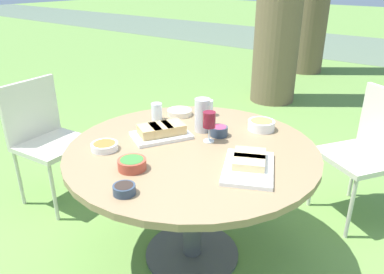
% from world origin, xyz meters
% --- Properties ---
extents(ground_plane, '(40.00, 40.00, 0.00)m').
position_xyz_m(ground_plane, '(0.00, 0.00, 0.00)').
color(ground_plane, '#668E42').
extents(dining_table, '(1.34, 1.34, 0.72)m').
position_xyz_m(dining_table, '(0.00, 0.00, 0.61)').
color(dining_table, '#4C4C51').
rests_on(dining_table, ground_plane).
extents(chair_near_left, '(0.59, 0.59, 0.89)m').
position_xyz_m(chair_near_left, '(0.65, 1.07, 0.52)').
color(chair_near_left, beige).
rests_on(chair_near_left, ground_plane).
extents(chair_near_right, '(0.47, 0.48, 0.89)m').
position_xyz_m(chair_near_right, '(-1.23, -0.14, 0.52)').
color(chair_near_right, beige).
rests_on(chair_near_right, ground_plane).
extents(water_pitcher, '(0.10, 0.09, 0.20)m').
position_xyz_m(water_pitcher, '(-0.09, 0.22, 0.82)').
color(water_pitcher, silver).
rests_on(water_pitcher, dining_table).
extents(wine_glass, '(0.07, 0.07, 0.17)m').
position_xyz_m(wine_glass, '(0.03, 0.12, 0.84)').
color(wine_glass, silver).
rests_on(wine_glass, dining_table).
extents(platter_bread_main, '(0.33, 0.38, 0.07)m').
position_xyz_m(platter_bread_main, '(-0.22, 0.00, 0.75)').
color(platter_bread_main, white).
rests_on(platter_bread_main, dining_table).
extents(platter_charcuterie, '(0.36, 0.41, 0.06)m').
position_xyz_m(platter_charcuterie, '(0.36, -0.02, 0.74)').
color(platter_charcuterie, white).
rests_on(platter_charcuterie, dining_table).
extents(bowl_fries, '(0.16, 0.16, 0.06)m').
position_xyz_m(bowl_fries, '(0.17, 0.45, 0.75)').
color(bowl_fries, white).
rests_on(bowl_fries, dining_table).
extents(bowl_salad, '(0.13, 0.13, 0.05)m').
position_xyz_m(bowl_salad, '(-0.07, -0.36, 0.75)').
color(bowl_salad, '#B74733').
rests_on(bowl_salad, dining_table).
extents(bowl_olives, '(0.10, 0.10, 0.04)m').
position_xyz_m(bowl_olives, '(0.06, -0.53, 0.74)').
color(bowl_olives, '#334256').
rests_on(bowl_olives, dining_table).
extents(bowl_dip_red, '(0.10, 0.10, 0.06)m').
position_xyz_m(bowl_dip_red, '(0.02, 0.22, 0.75)').
color(bowl_dip_red, '#334256').
rests_on(bowl_dip_red, dining_table).
extents(bowl_dip_cream, '(0.16, 0.16, 0.04)m').
position_xyz_m(bowl_dip_cream, '(-0.37, 0.34, 0.74)').
color(bowl_dip_cream, beige).
rests_on(bowl_dip_cream, dining_table).
extents(bowl_roasted_veg, '(0.14, 0.14, 0.04)m').
position_xyz_m(bowl_roasted_veg, '(-0.34, -0.30, 0.74)').
color(bowl_roasted_veg, white).
rests_on(bowl_roasted_veg, dining_table).
extents(cup_water_near, '(0.07, 0.07, 0.11)m').
position_xyz_m(cup_water_near, '(-0.43, 0.18, 0.77)').
color(cup_water_near, silver).
rests_on(cup_water_near, dining_table).
extents(cup_water_far, '(0.07, 0.07, 0.10)m').
position_xyz_m(cup_water_far, '(-0.22, 0.45, 0.77)').
color(cup_water_far, silver).
rests_on(cup_water_far, dining_table).
extents(handbag, '(0.30, 0.14, 0.37)m').
position_xyz_m(handbag, '(-0.39, 1.18, 0.13)').
color(handbag, brown).
rests_on(handbag, ground_plane).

